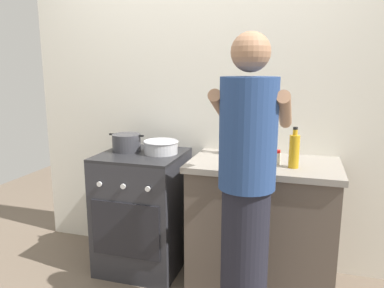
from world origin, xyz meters
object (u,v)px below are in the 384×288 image
at_px(utensil_crock, 234,141).
at_px(person, 246,194).
at_px(mixing_bowl, 161,146).
at_px(oil_bottle, 294,151).
at_px(stove_range, 143,210).
at_px(pot, 127,143).
at_px(spice_bottle, 277,157).

relative_size(utensil_crock, person, 0.19).
height_order(mixing_bowl, utensil_crock, utensil_crock).
bearing_deg(oil_bottle, person, -115.15).
height_order(stove_range, utensil_crock, utensil_crock).
bearing_deg(stove_range, mixing_bowl, 16.07).
bearing_deg(mixing_bowl, stove_range, -163.93).
bearing_deg(pot, oil_bottle, -6.02).
xyz_separation_m(stove_range, utensil_crock, (0.66, 0.17, 0.55)).
bearing_deg(utensil_crock, oil_bottle, -30.50).
bearing_deg(oil_bottle, pot, 173.98).
distance_m(spice_bottle, oil_bottle, 0.14).
bearing_deg(person, mixing_bowl, 140.04).
bearing_deg(utensil_crock, spice_bottle, -31.25).
distance_m(mixing_bowl, person, 0.95).
distance_m(mixing_bowl, utensil_crock, 0.54).
bearing_deg(utensil_crock, stove_range, -165.88).
xyz_separation_m(mixing_bowl, utensil_crock, (0.52, 0.13, 0.04)).
bearing_deg(person, spice_bottle, 77.54).
bearing_deg(mixing_bowl, pot, 179.97).
bearing_deg(spice_bottle, oil_bottle, -28.13).
bearing_deg(person, utensil_crock, 105.82).
distance_m(pot, utensil_crock, 0.81).
distance_m(stove_range, spice_bottle, 1.10).
xyz_separation_m(mixing_bowl, person, (0.73, -0.61, -0.09)).
height_order(utensil_crock, person, person).
relative_size(mixing_bowl, oil_bottle, 1.00).
distance_m(stove_range, pot, 0.54).
bearing_deg(mixing_bowl, person, -39.96).
distance_m(stove_range, person, 1.11).
xyz_separation_m(spice_bottle, oil_bottle, (0.11, -0.06, 0.06)).
height_order(pot, utensil_crock, utensil_crock).
xyz_separation_m(pot, utensil_crock, (0.80, 0.13, 0.03)).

